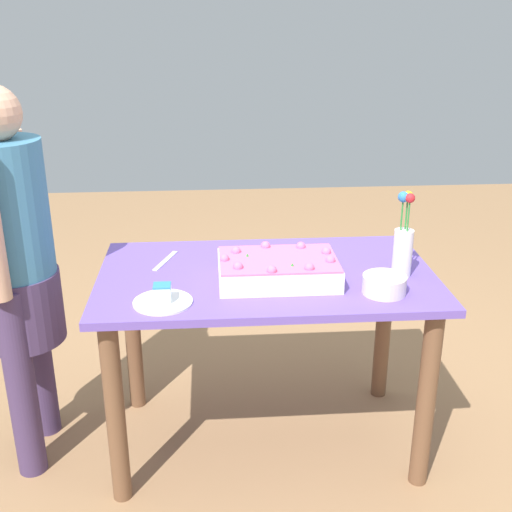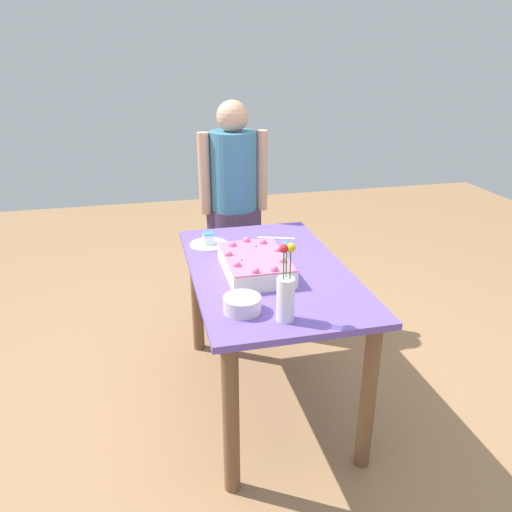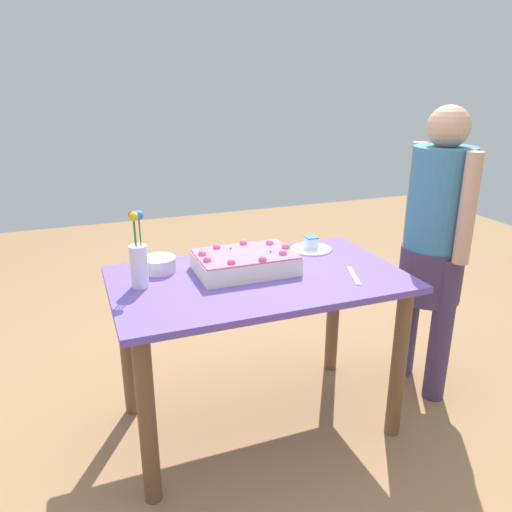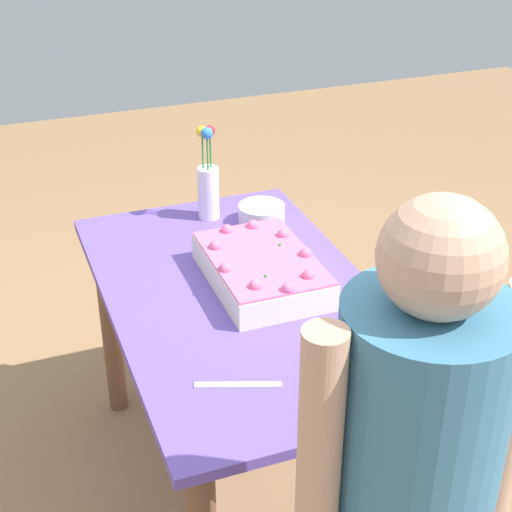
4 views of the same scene
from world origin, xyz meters
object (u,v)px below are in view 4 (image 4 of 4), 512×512
(serving_plate_with_slice, at_px, (379,343))
(flower_vase, at_px, (208,184))
(fruit_bowl, at_px, (262,214))
(sheet_cake, at_px, (261,269))
(person_standing, at_px, (407,509))
(cake_knife, at_px, (238,385))

(serving_plate_with_slice, xyz_separation_m, flower_vase, (-0.89, -0.18, 0.11))
(serving_plate_with_slice, bearing_deg, fruit_bowl, -178.16)
(sheet_cake, relative_size, flower_vase, 1.34)
(serving_plate_with_slice, height_order, flower_vase, flower_vase)
(serving_plate_with_slice, bearing_deg, person_standing, -24.11)
(flower_vase, bearing_deg, fruit_bowl, 55.34)
(serving_plate_with_slice, height_order, fruit_bowl, serving_plate_with_slice)
(sheet_cake, xyz_separation_m, cake_knife, (0.43, -0.23, -0.04))
(cake_knife, bearing_deg, fruit_bowl, 85.23)
(flower_vase, relative_size, person_standing, 0.22)
(flower_vase, height_order, fruit_bowl, flower_vase)
(flower_vase, bearing_deg, serving_plate_with_slice, 11.33)
(cake_knife, bearing_deg, sheet_cake, 82.27)
(fruit_bowl, distance_m, person_standing, 1.37)
(cake_knife, xyz_separation_m, person_standing, (0.55, 0.14, 0.08))
(cake_knife, relative_size, flower_vase, 0.64)
(flower_vase, xyz_separation_m, person_standing, (1.45, -0.07, -0.04))
(serving_plate_with_slice, height_order, person_standing, person_standing)
(sheet_cake, xyz_separation_m, fruit_bowl, (-0.37, 0.14, -0.01))
(fruit_bowl, bearing_deg, person_standing, -9.54)
(serving_plate_with_slice, relative_size, person_standing, 0.14)
(sheet_cake, distance_m, person_standing, 0.98)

